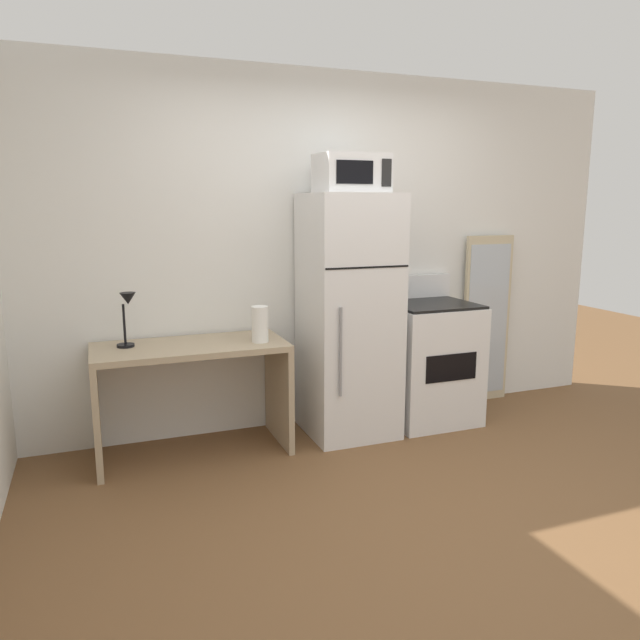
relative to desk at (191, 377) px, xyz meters
name	(u,v)px	position (x,y,z in m)	size (l,w,h in m)	color
ground_plane	(432,519)	(1.04, -1.34, -0.53)	(12.00, 12.00, 0.00)	brown
wall_back_white	(319,252)	(1.04, 0.36, 0.77)	(5.00, 0.10, 2.60)	white
desk	(191,377)	(0.00, 0.00, 0.00)	(1.24, 0.58, 0.75)	tan
desk_lamp	(127,310)	(-0.38, 0.06, 0.46)	(0.14, 0.12, 0.35)	black
paper_towel_roll	(260,324)	(0.45, -0.10, 0.34)	(0.11, 0.11, 0.24)	white
refrigerator	(349,316)	(1.13, -0.01, 0.33)	(0.61, 0.63, 1.73)	white
microwave	(351,173)	(1.13, -0.03, 1.33)	(0.46, 0.35, 0.26)	silver
oven_range	(429,361)	(1.81, -0.01, -0.06)	(0.65, 0.61, 1.10)	white
leaning_mirror	(486,320)	(2.50, 0.25, 0.17)	(0.44, 0.03, 1.40)	#C6B793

